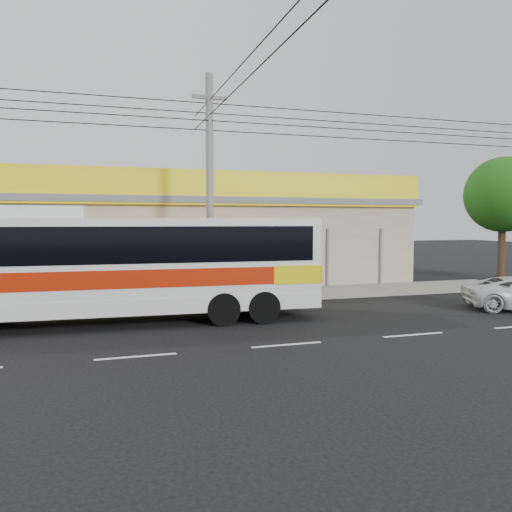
{
  "coord_description": "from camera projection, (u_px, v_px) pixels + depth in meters",
  "views": [
    {
      "loc": [
        -4.77,
        -15.0,
        3.36
      ],
      "look_at": [
        0.53,
        2.0,
        2.12
      ],
      "focal_mm": 35.0,
      "sensor_mm": 36.0,
      "label": 1
    }
  ],
  "objects": [
    {
      "name": "tree_near",
      "position": [
        506.0,
        197.0,
        27.72
      ],
      "size": [
        4.18,
        4.18,
        6.94
      ],
      "color": "#2F2213",
      "rests_on": "ground"
    },
    {
      "name": "utility_pole",
      "position": [
        209.0,
        115.0,
        19.22
      ],
      "size": [
        34.0,
        14.0,
        9.03
      ],
      "color": "slate",
      "rests_on": "ground"
    },
    {
      "name": "ground",
      "position": [
        259.0,
        326.0,
        15.94
      ],
      "size": [
        120.0,
        120.0,
        0.0
      ],
      "primitive_type": "plane",
      "color": "black",
      "rests_on": "ground"
    },
    {
      "name": "storefront_building",
      "position": [
        194.0,
        241.0,
        26.77
      ],
      "size": [
        22.6,
        9.2,
        5.7
      ],
      "color": "#A09581",
      "rests_on": "ground"
    },
    {
      "name": "motorbike_dark",
      "position": [
        55.0,
        288.0,
        20.09
      ],
      "size": [
        1.86,
        1.07,
        1.08
      ],
      "primitive_type": "imported",
      "rotation": [
        0.0,
        0.0,
        1.91
      ],
      "color": "black",
      "rests_on": "sidewalk"
    },
    {
      "name": "sidewalk",
      "position": [
        217.0,
        297.0,
        21.65
      ],
      "size": [
        30.0,
        3.2,
        0.15
      ],
      "primitive_type": "cube",
      "color": "gray",
      "rests_on": "ground"
    },
    {
      "name": "lane_markings",
      "position": [
        287.0,
        345.0,
        13.56
      ],
      "size": [
        50.0,
        0.12,
        0.01
      ],
      "primitive_type": null,
      "color": "silver",
      "rests_on": "ground"
    },
    {
      "name": "coach_bus",
      "position": [
        136.0,
        261.0,
        16.39
      ],
      "size": [
        12.56,
        3.25,
        3.84
      ],
      "rotation": [
        0.0,
        0.0,
        -0.05
      ],
      "color": "silver",
      "rests_on": "ground"
    }
  ]
}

